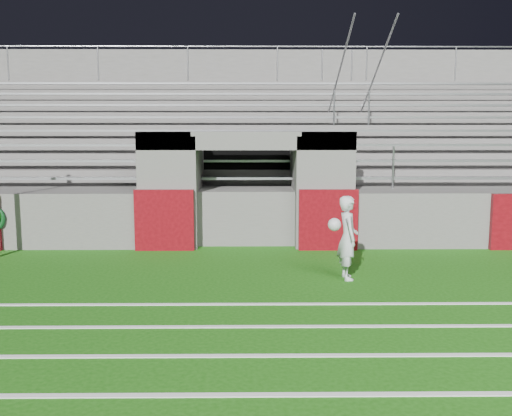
{
  "coord_description": "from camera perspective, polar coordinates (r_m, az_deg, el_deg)",
  "views": [
    {
      "loc": [
        0.09,
        -9.42,
        2.66
      ],
      "look_at": [
        0.2,
        1.8,
        1.1
      ],
      "focal_mm": 40.0,
      "sensor_mm": 36.0,
      "label": 1
    }
  ],
  "objects": [
    {
      "name": "ground",
      "position": [
        9.78,
        -1.08,
        -7.86
      ],
      "size": [
        90.0,
        90.0,
        0.0
      ],
      "primitive_type": "plane",
      "color": "#18540E",
      "rests_on": "ground"
    },
    {
      "name": "stadium_structure",
      "position": [
        17.42,
        -0.86,
        4.07
      ],
      "size": [
        26.0,
        8.48,
        5.42
      ],
      "color": "#575553",
      "rests_on": "ground"
    },
    {
      "name": "goalkeeper_with_ball",
      "position": [
        10.23,
        9.11,
        -2.9
      ],
      "size": [
        0.58,
        0.58,
        1.5
      ],
      "color": "silver",
      "rests_on": "ground"
    }
  ]
}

